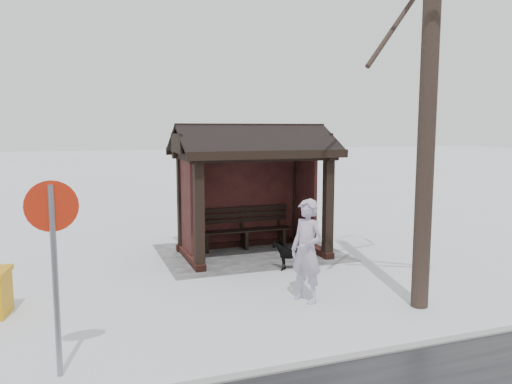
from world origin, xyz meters
The scene contains 7 objects.
ground centered at (0.00, 0.00, 0.00)m, with size 120.00×120.00×0.00m, color silver.
kerb centered at (0.00, 5.50, 0.01)m, with size 120.00×0.15×0.06m, color gray.
trampled_patch centered at (0.00, -0.20, 0.01)m, with size 4.20×3.20×0.02m, color #95959A.
bus_shelter centered at (0.00, -0.16, 2.17)m, with size 3.60×2.40×3.09m.
pedestrian centered at (0.18, 3.32, 0.89)m, with size 0.65×0.43×1.79m, color #AEA0BC.
dog centered at (-0.37, 1.41, 0.32)m, with size 0.34×0.76×0.64m, color black.
road_sign centered at (4.13, 4.69, 1.71)m, with size 0.61×0.09×2.38m.
Camera 1 is at (3.82, 10.89, 2.98)m, focal length 35.00 mm.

